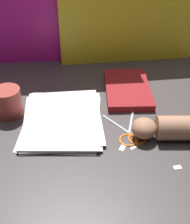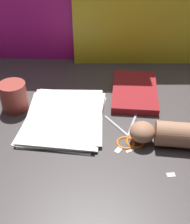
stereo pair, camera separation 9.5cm
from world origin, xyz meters
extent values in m
plane|color=#3D3838|center=(0.00, 0.00, 0.00)|extent=(6.00, 6.00, 0.00)
cube|color=yellow|center=(0.17, 0.42, 0.18)|extent=(0.57, 0.08, 0.37)
cube|color=white|center=(-0.08, -0.01, 0.00)|extent=(0.26, 0.32, 0.00)
cube|color=white|center=(-0.09, -0.01, 0.00)|extent=(0.27, 0.32, 0.00)
cube|color=white|center=(-0.08, -0.01, 0.01)|extent=(0.25, 0.31, 0.00)
cube|color=white|center=(-0.08, 0.00, 0.01)|extent=(0.27, 0.32, 0.00)
cube|color=white|center=(-0.08, -0.01, 0.01)|extent=(0.24, 0.31, 0.00)
cube|color=maroon|center=(0.15, 0.16, 0.01)|extent=(0.16, 0.26, 0.03)
sphere|color=silver|center=(0.13, -0.07, 0.00)|extent=(0.01, 0.01, 0.01)
cylinder|color=silver|center=(0.09, -0.03, 0.00)|extent=(0.09, 0.10, 0.01)
torus|color=orange|center=(0.15, -0.10, 0.00)|extent=(0.08, 0.08, 0.01)
cylinder|color=silver|center=(0.14, -0.01, 0.00)|extent=(0.03, 0.12, 0.01)
torus|color=orange|center=(0.12, -0.10, 0.00)|extent=(0.07, 0.07, 0.01)
ellipsoid|color=#A87556|center=(0.17, -0.09, 0.04)|extent=(0.08, 0.08, 0.06)
cube|color=white|center=(0.25, -0.22, 0.00)|extent=(0.02, 0.02, 0.00)
cube|color=white|center=(0.10, -0.14, 0.00)|extent=(0.02, 0.03, 0.00)
cube|color=white|center=(0.14, -0.14, 0.00)|extent=(0.02, 0.02, 0.00)
cylinder|color=#99382D|center=(-0.26, 0.03, 0.05)|extent=(0.09, 0.09, 0.10)
camera|label=1|loc=(0.01, -0.80, 0.63)|focal=50.00mm
camera|label=2|loc=(0.11, -0.80, 0.63)|focal=50.00mm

